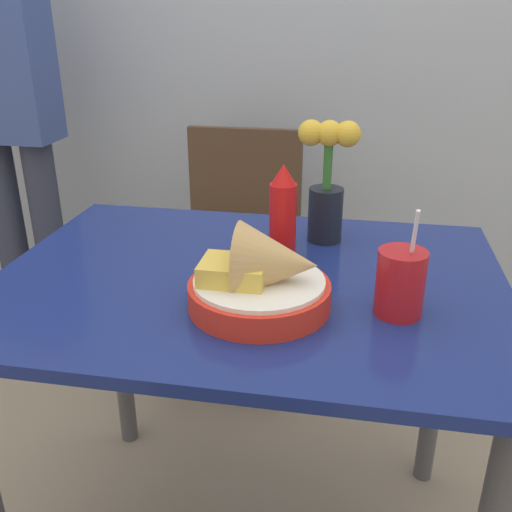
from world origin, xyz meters
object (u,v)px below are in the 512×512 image
(ketchup_bottle, at_px, (283,214))
(drink_cup, at_px, (400,285))
(flower_vase, at_px, (327,181))
(chair_far_window, at_px, (240,231))
(person_standing, at_px, (6,95))
(food_basket, at_px, (265,279))

(ketchup_bottle, height_order, drink_cup, ketchup_bottle)
(drink_cup, distance_m, flower_vase, 0.36)
(chair_far_window, bearing_deg, person_standing, -179.92)
(ketchup_bottle, xyz_separation_m, flower_vase, (0.08, 0.12, 0.04))
(food_basket, height_order, ketchup_bottle, ketchup_bottle)
(flower_vase, xyz_separation_m, person_standing, (-1.14, 0.60, 0.08))
(food_basket, relative_size, person_standing, 0.15)
(ketchup_bottle, distance_m, person_standing, 1.28)
(ketchup_bottle, xyz_separation_m, drink_cup, (0.23, -0.20, -0.04))
(chair_far_window, height_order, flower_vase, flower_vase)
(chair_far_window, distance_m, drink_cup, 1.07)
(person_standing, bearing_deg, flower_vase, -27.69)
(drink_cup, distance_m, person_standing, 1.59)
(food_basket, height_order, drink_cup, drink_cup)
(ketchup_bottle, bearing_deg, chair_far_window, 108.80)
(ketchup_bottle, height_order, person_standing, person_standing)
(chair_far_window, distance_m, person_standing, 0.92)
(flower_vase, bearing_deg, ketchup_bottle, -124.84)
(flower_vase, bearing_deg, food_basket, -103.27)
(drink_cup, xyz_separation_m, person_standing, (-1.29, 0.92, 0.16))
(food_basket, distance_m, drink_cup, 0.23)
(flower_vase, height_order, person_standing, person_standing)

